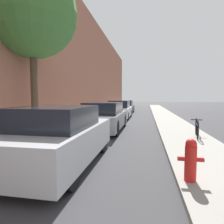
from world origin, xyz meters
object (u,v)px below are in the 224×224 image
parked_car_white (120,110)px  bicycle (197,128)px  parked_car_grey (104,117)px  parked_car_navy (125,107)px  parked_car_silver (57,137)px  fire_hydrant (191,159)px  street_tree_near (32,13)px

parked_car_white → bicycle: 8.34m
parked_car_grey → parked_car_navy: size_ratio=1.02×
parked_car_grey → parked_car_navy: 11.23m
parked_car_silver → bicycle: 5.47m
fire_hydrant → parked_car_white: bearing=104.4°
street_tree_near → fire_hydrant: street_tree_near is taller
parked_car_grey → parked_car_white: size_ratio=1.04×
parked_car_white → street_tree_near: size_ratio=0.64×
parked_car_navy → parked_car_grey: bearing=-89.1°
parked_car_white → parked_car_navy: 5.41m
parked_car_grey → parked_car_navy: (-0.18, 11.23, -0.04)m
bicycle → parked_car_grey: bearing=171.2°
parked_car_grey → fire_hydrant: size_ratio=5.63×
parked_car_silver → parked_car_grey: (0.09, 4.98, -0.01)m
street_tree_near → bicycle: size_ratio=3.94×
parked_car_silver → bicycle: bearing=40.4°
street_tree_near → parked_car_silver: bearing=-49.5°
parked_car_white → bicycle: parked_car_white is taller
bicycle → parked_car_silver: bearing=-128.9°
fire_hydrant → parked_car_silver: bearing=167.1°
fire_hydrant → bicycle: fire_hydrant is taller
parked_car_silver → fire_hydrant: size_ratio=4.91×
parked_car_white → parked_car_navy: bearing=91.5°
parked_car_silver → parked_car_white: parked_car_silver is taller
parked_car_navy → street_tree_near: 14.32m
bicycle → parked_car_navy: bearing=119.2°
parked_car_silver → parked_car_white: 10.80m
parked_car_silver → street_tree_near: street_tree_near is taller
parked_car_silver → bicycle: parked_car_silver is taller
street_tree_near → bicycle: (6.53, 0.77, -4.56)m
street_tree_near → bicycle: street_tree_near is taller
parked_car_grey → bicycle: size_ratio=2.64×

